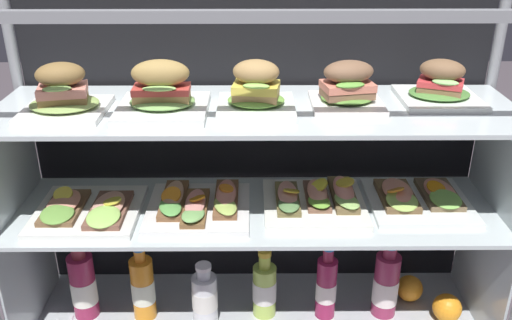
{
  "coord_description": "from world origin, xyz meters",
  "views": [
    {
      "loc": [
        -0.01,
        -1.26,
        1.11
      ],
      "look_at": [
        0.0,
        0.0,
        0.53
      ],
      "focal_mm": 38.91,
      "sensor_mm": 36.0,
      "label": 1
    }
  ],
  "objects": [
    {
      "name": "case_frame",
      "position": [
        0.0,
        0.13,
        0.51
      ],
      "size": [
        1.31,
        0.41,
        0.94
      ],
      "color": "gray",
      "rests_on": "ground"
    },
    {
      "name": "orange_fruit_near_left_post",
      "position": [
        0.46,
        0.07,
        0.08
      ],
      "size": [
        0.08,
        0.08,
        0.08
      ],
      "primitive_type": "sphere",
      "color": "orange",
      "rests_on": "case_base_deck"
    },
    {
      "name": "shelf_lower_glass",
      "position": [
        0.0,
        0.0,
        0.39
      ],
      "size": [
        1.27,
        0.36,
        0.01
      ],
      "primitive_type": "cube",
      "color": "silver",
      "rests_on": "riser_lower_tier"
    },
    {
      "name": "juice_bottle_front_left_end",
      "position": [
        0.2,
        -0.0,
        0.14
      ],
      "size": [
        0.06,
        0.06,
        0.24
      ],
      "color": "#931E48",
      "rests_on": "case_base_deck"
    },
    {
      "name": "riser_lower_tier",
      "position": [
        0.0,
        0.0,
        0.21
      ],
      "size": [
        1.25,
        0.35,
        0.34
      ],
      "color": "silver",
      "rests_on": "case_base_deck"
    },
    {
      "name": "plated_roll_sandwich_right_of_center",
      "position": [
        -0.0,
        -0.02,
        0.72
      ],
      "size": [
        0.18,
        0.18,
        0.12
      ],
      "color": "white",
      "rests_on": "shelf_upper_glass"
    },
    {
      "name": "riser_upper_tier",
      "position": [
        0.0,
        0.0,
        0.53
      ],
      "size": [
        1.25,
        0.35,
        0.27
      ],
      "color": "silver",
      "rests_on": "shelf_lower_glass"
    },
    {
      "name": "open_sandwich_tray_center",
      "position": [
        -0.43,
        -0.04,
        0.41
      ],
      "size": [
        0.26,
        0.26,
        0.06
      ],
      "color": "white",
      "rests_on": "shelf_lower_glass"
    },
    {
      "name": "juice_bottle_front_right_end",
      "position": [
        0.02,
        0.01,
        0.13
      ],
      "size": [
        0.07,
        0.07,
        0.21
      ],
      "color": "#AFCC55",
      "rests_on": "case_base_deck"
    },
    {
      "name": "plated_roll_sandwich_center",
      "position": [
        -0.22,
        -0.03,
        0.72
      ],
      "size": [
        0.21,
        0.21,
        0.13
      ],
      "color": "white",
      "rests_on": "shelf_upper_glass"
    },
    {
      "name": "plated_roll_sandwich_near_left_corner",
      "position": [
        -0.45,
        -0.03,
        0.72
      ],
      "size": [
        0.19,
        0.19,
        0.12
      ],
      "color": "white",
      "rests_on": "shelf_upper_glass"
    },
    {
      "name": "plated_roll_sandwich_left_of_center",
      "position": [
        0.45,
        0.04,
        0.71
      ],
      "size": [
        0.19,
        0.19,
        0.11
      ],
      "color": "white",
      "rests_on": "shelf_upper_glass"
    },
    {
      "name": "juice_bottle_back_left",
      "position": [
        -0.32,
        0.0,
        0.14
      ],
      "size": [
        0.07,
        0.07,
        0.24
      ],
      "color": "orange",
      "rests_on": "case_base_deck"
    },
    {
      "name": "open_sandwich_tray_right_of_center",
      "position": [
        0.43,
        0.02,
        0.41
      ],
      "size": [
        0.26,
        0.26,
        0.06
      ],
      "color": "white",
      "rests_on": "shelf_lower_glass"
    },
    {
      "name": "shelf_upper_glass",
      "position": [
        0.0,
        0.0,
        0.67
      ],
      "size": [
        1.27,
        0.36,
        0.01
      ],
      "primitive_type": "cube",
      "color": "silver",
      "rests_on": "riser_upper_tier"
    },
    {
      "name": "case_base_deck",
      "position": [
        0.0,
        0.0,
        0.02
      ],
      "size": [
        1.31,
        0.41,
        0.04
      ],
      "primitive_type": "cube",
      "color": "#B5B9BE",
      "rests_on": "ground"
    },
    {
      "name": "juice_bottle_near_post",
      "position": [
        -0.14,
        -0.03,
        0.13
      ],
      "size": [
        0.07,
        0.07,
        0.19
      ],
      "color": "white",
      "rests_on": "case_base_deck"
    },
    {
      "name": "plated_roll_sandwich_near_right_corner",
      "position": [
        0.22,
        0.01,
        0.72
      ],
      "size": [
        0.17,
        0.17,
        0.11
      ],
      "color": "white",
      "rests_on": "shelf_upper_glass"
    },
    {
      "name": "juice_bottle_front_middle",
      "position": [
        0.37,
        0.01,
        0.14
      ],
      "size": [
        0.07,
        0.07,
        0.24
      ],
      "color": "#90284C",
      "rests_on": "case_base_deck"
    },
    {
      "name": "orange_fruit_beside_bottles",
      "position": [
        0.54,
        -0.02,
        0.08
      ],
      "size": [
        0.08,
        0.08,
        0.08
      ],
      "primitive_type": "sphere",
      "color": "orange",
      "rests_on": "case_base_deck"
    },
    {
      "name": "juice_bottle_back_right",
      "position": [
        -0.49,
        0.01,
        0.14
      ],
      "size": [
        0.07,
        0.07,
        0.24
      ],
      "color": "#932247",
      "rests_on": "case_base_deck"
    },
    {
      "name": "open_sandwich_tray_mid_right",
      "position": [
        0.16,
        0.01,
        0.41
      ],
      "size": [
        0.26,
        0.26,
        0.06
      ],
      "color": "white",
      "rests_on": "shelf_lower_glass"
    },
    {
      "name": "open_sandwich_tray_far_left",
      "position": [
        -0.15,
        -0.02,
        0.41
      ],
      "size": [
        0.26,
        0.26,
        0.06
      ],
      "color": "white",
      "rests_on": "shelf_lower_glass"
    }
  ]
}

